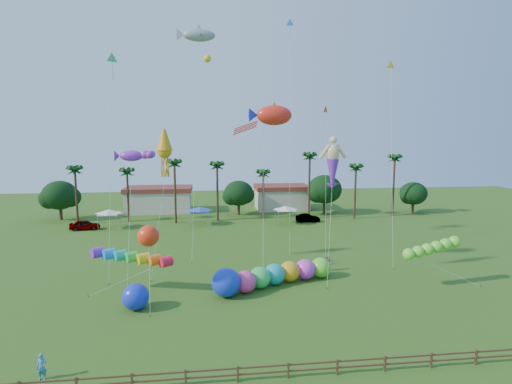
{
  "coord_description": "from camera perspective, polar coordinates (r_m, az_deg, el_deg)",
  "views": [
    {
      "loc": [
        -4.53,
        -27.56,
        14.15
      ],
      "look_at": [
        0.0,
        10.0,
        9.0
      ],
      "focal_mm": 28.0,
      "sensor_mm": 36.0,
      "label": 1
    }
  ],
  "objects": [
    {
      "name": "spectator_b",
      "position": [
        43.93,
        10.22,
        -10.0
      ],
      "size": [
        1.04,
        1.0,
        1.69
      ],
      "primitive_type": "imported",
      "rotation": [
        0.0,
        0.0,
        -0.62
      ],
      "color": "gray",
      "rests_on": "ground"
    },
    {
      "name": "orange_ball_kite",
      "position": [
        34.13,
        -15.12,
        -6.08
      ],
      "size": [
        2.07,
        2.91,
        7.04
      ],
      "color": "#FF3314",
      "rests_on": "ground"
    },
    {
      "name": "lobster_kite",
      "position": [
        39.67,
        -17.37,
        4.96
      ],
      "size": [
        4.17,
        4.69,
        13.21
      ],
      "color": "purple",
      "rests_on": "ground"
    },
    {
      "name": "buildings_row",
      "position": [
        78.52,
        -5.75,
        -1.19
      ],
      "size": [
        35.0,
        7.0,
        4.0
      ],
      "color": "beige",
      "rests_on": "ground"
    },
    {
      "name": "delta_kite_blue",
      "position": [
        51.84,
        4.87,
        21.89
      ],
      "size": [
        1.11,
        4.25,
        28.34
      ],
      "color": "blue",
      "rests_on": "ground"
    },
    {
      "name": "fence",
      "position": [
        25.86,
        4.65,
        -23.84
      ],
      "size": [
        36.12,
        0.12,
        1.0
      ],
      "color": "brown",
      "rests_on": "ground"
    },
    {
      "name": "tree_line",
      "position": [
        72.69,
        -0.42,
        -0.05
      ],
      "size": [
        69.46,
        8.91,
        11.0
      ],
      "color": "#3A2819",
      "rests_on": "ground"
    },
    {
      "name": "green_worm",
      "position": [
        40.24,
        20.97,
        -8.32
      ],
      "size": [
        10.43,
        1.33,
        4.05
      ],
      "color": "#65DF31",
      "rests_on": "ground"
    },
    {
      "name": "delta_kite_red",
      "position": [
        50.38,
        9.93,
        11.08
      ],
      "size": [
        1.28,
        4.31,
        18.1
      ],
      "color": "#EC581A",
      "rests_on": "ground"
    },
    {
      "name": "tent_row",
      "position": [
        64.92,
        -8.08,
        -2.44
      ],
      "size": [
        31.0,
        4.0,
        0.6
      ],
      "color": "white",
      "rests_on": "ground"
    },
    {
      "name": "merman_kite",
      "position": [
        40.14,
        10.9,
        3.69
      ],
      "size": [
        2.39,
        3.98,
        13.84
      ],
      "color": "#F4C78B",
      "rests_on": "ground"
    },
    {
      "name": "fish_kite",
      "position": [
        41.26,
        2.63,
        10.9
      ],
      "size": [
        5.72,
        5.82,
        17.56
      ],
      "color": "red",
      "rests_on": "ground"
    },
    {
      "name": "blue_ball",
      "position": [
        35.54,
        -16.81,
        -14.12
      ],
      "size": [
        2.21,
        2.21,
        2.21
      ],
      "primitive_type": "sphere",
      "color": "#1730D5",
      "rests_on": "ground"
    },
    {
      "name": "caterpillar_inflatable",
      "position": [
        38.89,
        1.94,
        -11.86
      ],
      "size": [
        12.52,
        6.58,
        2.63
      ],
      "rotation": [
        0.0,
        0.0,
        0.39
      ],
      "color": "#E13B83",
      "rests_on": "ground"
    },
    {
      "name": "delta_kite_yellow",
      "position": [
        48.3,
        18.69,
        16.14
      ],
      "size": [
        1.12,
        3.92,
        22.64
      ],
      "color": "gold",
      "rests_on": "ground"
    },
    {
      "name": "car_a",
      "position": [
        67.39,
        -23.26,
        -4.35
      ],
      "size": [
        4.59,
        2.17,
        1.52
      ],
      "primitive_type": "imported",
      "rotation": [
        0.0,
        0.0,
        1.66
      ],
      "color": "#4C4C54",
      "rests_on": "ground"
    },
    {
      "name": "rainbow_tube",
      "position": [
        37.87,
        -15.56,
        -9.65
      ],
      "size": [
        8.69,
        3.89,
        3.52
      ],
      "color": "#F81B37",
      "rests_on": "ground"
    },
    {
      "name": "delta_kite_green",
      "position": [
        44.06,
        -19.89,
        16.98
      ],
      "size": [
        1.2,
        4.42,
        22.58
      ],
      "color": "#2DC36F",
      "rests_on": "ground"
    },
    {
      "name": "car_b",
      "position": [
        68.22,
        7.38,
        -3.71
      ],
      "size": [
        4.18,
        1.72,
        1.35
      ],
      "primitive_type": "imported",
      "rotation": [
        0.0,
        0.0,
        1.5
      ],
      "color": "#4C4C54",
      "rests_on": "ground"
    },
    {
      "name": "spectator_a",
      "position": [
        28.49,
        -28.28,
        -21.16
      ],
      "size": [
        0.59,
        0.39,
        1.61
      ],
      "primitive_type": "imported",
      "rotation": [
        0.0,
        0.0,
        0.01
      ],
      "color": "#3882C4",
      "rests_on": "ground"
    },
    {
      "name": "ground",
      "position": [
        31.31,
        2.32,
        -19.12
      ],
      "size": [
        160.0,
        160.0,
        0.0
      ],
      "primitive_type": "plane",
      "color": "#285116",
      "rests_on": "ground"
    },
    {
      "name": "squid_kite",
      "position": [
        43.91,
        -12.94,
        5.71
      ],
      "size": [
        2.14,
        5.63,
        15.19
      ],
      "color": "orange",
      "rests_on": "ground"
    },
    {
      "name": "shark_kite",
      "position": [
        52.19,
        -8.13,
        21.28
      ],
      "size": [
        5.47,
        7.7,
        27.36
      ],
      "color": "gray",
      "rests_on": "ground"
    }
  ]
}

